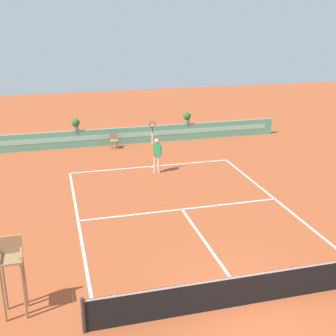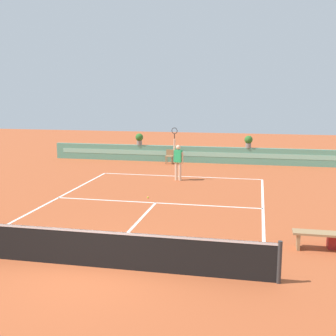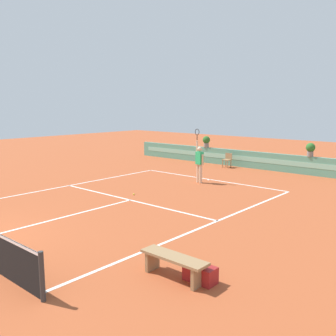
{
  "view_description": "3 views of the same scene",
  "coord_description": "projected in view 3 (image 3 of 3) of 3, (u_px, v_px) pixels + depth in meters",
  "views": [
    {
      "loc": [
        -4.76,
        -9.32,
        7.47
      ],
      "look_at": [
        0.02,
        8.65,
        1.0
      ],
      "focal_mm": 47.83,
      "sensor_mm": 36.0,
      "label": 1
    },
    {
      "loc": [
        3.84,
        -9.51,
        4.29
      ],
      "look_at": [
        0.02,
        8.65,
        1.0
      ],
      "focal_mm": 46.09,
      "sensor_mm": 36.0,
      "label": 2
    },
    {
      "loc": [
        10.56,
        -3.44,
        3.69
      ],
      "look_at": [
        0.02,
        8.65,
        1.0
      ],
      "focal_mm": 40.12,
      "sensor_mm": 36.0,
      "label": 3
    }
  ],
  "objects": [
    {
      "name": "gear_bag",
      "position": [
        200.0,
        274.0,
        7.92
      ],
      "size": [
        0.7,
        0.36,
        0.36
      ],
      "primitive_type": "cube",
      "rotation": [
        0.0,
        0.0,
        0.01
      ],
      "color": "maroon",
      "rests_on": "ground"
    },
    {
      "name": "court_lines",
      "position": [
        136.0,
        198.0,
        15.0
      ],
      "size": [
        8.32,
        11.94,
        0.01
      ],
      "color": "white",
      "rests_on": "ground"
    },
    {
      "name": "ground_plane",
      "position": [
        122.0,
        202.0,
        14.47
      ],
      "size": [
        60.0,
        60.0,
        0.0
      ],
      "primitive_type": "plane",
      "color": "#A84C28"
    },
    {
      "name": "ball_kid_chair",
      "position": [
        227.0,
        159.0,
        22.45
      ],
      "size": [
        0.44,
        0.44,
        0.85
      ],
      "color": "#99754C",
      "rests_on": "ground"
    },
    {
      "name": "back_wall_barrier",
      "position": [
        254.0,
        160.0,
        22.11
      ],
      "size": [
        18.0,
        0.21,
        1.0
      ],
      "color": "#599E84",
      "rests_on": "ground"
    },
    {
      "name": "tennis_player",
      "position": [
        199.0,
        161.0,
        17.91
      ],
      "size": [
        0.61,
        0.3,
        2.58
      ],
      "color": "beige",
      "rests_on": "ground"
    },
    {
      "name": "tennis_ball_near_baseline",
      "position": [
        134.0,
        194.0,
        15.58
      ],
      "size": [
        0.07,
        0.07,
        0.07
      ],
      "primitive_type": "sphere",
      "color": "#CCE033",
      "rests_on": "ground"
    },
    {
      "name": "potted_plant_right",
      "position": [
        310.0,
        149.0,
        19.83
      ],
      "size": [
        0.48,
        0.48,
        0.72
      ],
      "color": "gray",
      "rests_on": "back_wall_barrier"
    },
    {
      "name": "potted_plant_left",
      "position": [
        206.0,
        141.0,
        24.19
      ],
      "size": [
        0.48,
        0.48,
        0.72
      ],
      "color": "gray",
      "rests_on": "back_wall_barrier"
    },
    {
      "name": "bench_courtside",
      "position": [
        174.0,
        262.0,
        8.04
      ],
      "size": [
        1.6,
        0.44,
        0.51
      ],
      "color": "#99754C",
      "rests_on": "ground"
    }
  ]
}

